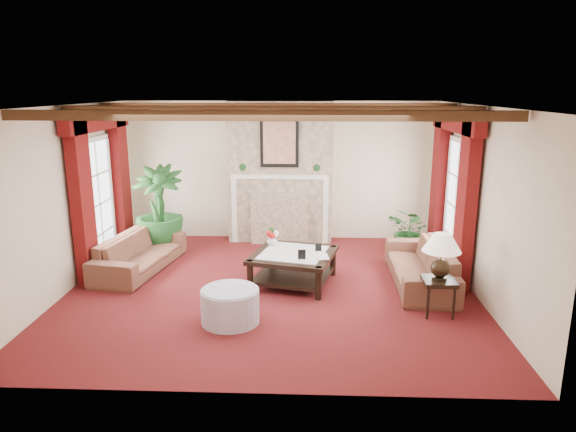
{
  "coord_description": "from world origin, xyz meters",
  "views": [
    {
      "loc": [
        0.55,
        -7.24,
        2.94
      ],
      "look_at": [
        0.24,
        0.4,
        1.03
      ],
      "focal_mm": 32.0,
      "sensor_mm": 36.0,
      "label": 1
    }
  ],
  "objects_px": {
    "sofa_left": "(139,247)",
    "ottoman": "(230,306)",
    "sofa_right": "(420,258)",
    "potted_palm": "(160,228)",
    "side_table": "(438,297)",
    "coffee_table": "(293,268)"
  },
  "relations": [
    {
      "from": "sofa_right",
      "to": "side_table",
      "type": "relative_size",
      "value": 4.25
    },
    {
      "from": "sofa_left",
      "to": "potted_palm",
      "type": "height_order",
      "value": "potted_palm"
    },
    {
      "from": "sofa_left",
      "to": "sofa_right",
      "type": "relative_size",
      "value": 1.0
    },
    {
      "from": "side_table",
      "to": "ottoman",
      "type": "distance_m",
      "value": 2.75
    },
    {
      "from": "sofa_left",
      "to": "sofa_right",
      "type": "bearing_deg",
      "value": -85.97
    },
    {
      "from": "sofa_right",
      "to": "potted_palm",
      "type": "height_order",
      "value": "potted_palm"
    },
    {
      "from": "potted_palm",
      "to": "coffee_table",
      "type": "height_order",
      "value": "potted_palm"
    },
    {
      "from": "sofa_left",
      "to": "ottoman",
      "type": "height_order",
      "value": "sofa_left"
    },
    {
      "from": "sofa_left",
      "to": "side_table",
      "type": "bearing_deg",
      "value": -99.34
    },
    {
      "from": "coffee_table",
      "to": "side_table",
      "type": "bearing_deg",
      "value": -14.07
    },
    {
      "from": "sofa_left",
      "to": "ottoman",
      "type": "xyz_separation_m",
      "value": [
        1.79,
        -1.9,
        -0.18
      ]
    },
    {
      "from": "potted_palm",
      "to": "side_table",
      "type": "relative_size",
      "value": 3.31
    },
    {
      "from": "potted_palm",
      "to": "ottoman",
      "type": "bearing_deg",
      "value": -59.08
    },
    {
      "from": "coffee_table",
      "to": "side_table",
      "type": "distance_m",
      "value": 2.22
    },
    {
      "from": "sofa_right",
      "to": "coffee_table",
      "type": "height_order",
      "value": "sofa_right"
    },
    {
      "from": "sofa_right",
      "to": "coffee_table",
      "type": "xyz_separation_m",
      "value": [
        -1.95,
        -0.07,
        -0.16
      ]
    },
    {
      "from": "potted_palm",
      "to": "side_table",
      "type": "height_order",
      "value": "potted_palm"
    },
    {
      "from": "sofa_left",
      "to": "ottoman",
      "type": "relative_size",
      "value": 2.79
    },
    {
      "from": "sofa_left",
      "to": "sofa_right",
      "type": "distance_m",
      "value": 4.53
    },
    {
      "from": "side_table",
      "to": "ottoman",
      "type": "xyz_separation_m",
      "value": [
        -2.73,
        -0.35,
        -0.03
      ]
    },
    {
      "from": "potted_palm",
      "to": "coffee_table",
      "type": "xyz_separation_m",
      "value": [
        2.49,
        -1.48,
        -0.2
      ]
    },
    {
      "from": "sofa_right",
      "to": "side_table",
      "type": "distance_m",
      "value": 1.12
    }
  ]
}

